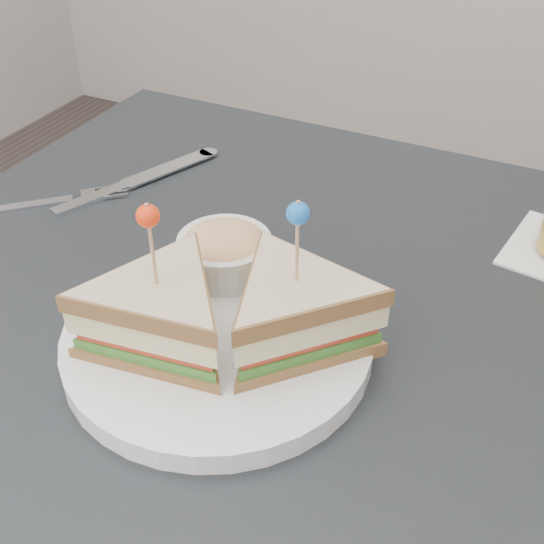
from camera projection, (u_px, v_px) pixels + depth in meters
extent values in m
cube|color=black|center=(257.00, 332.00, 0.62)|extent=(0.80, 0.80, 0.03)
cylinder|color=black|center=(175.00, 313.00, 1.22)|extent=(0.04, 0.04, 0.72)
cylinder|color=white|center=(218.00, 341.00, 0.57)|extent=(0.34, 0.34, 0.02)
cylinder|color=white|center=(218.00, 332.00, 0.57)|extent=(0.34, 0.34, 0.00)
cylinder|color=tan|center=(153.00, 252.00, 0.50)|extent=(0.00, 0.00, 0.08)
sphere|color=#F5330F|center=(148.00, 216.00, 0.48)|extent=(0.02, 0.02, 0.02)
cylinder|color=tan|center=(297.00, 249.00, 0.50)|extent=(0.00, 0.00, 0.08)
sphere|color=blue|center=(298.00, 213.00, 0.48)|extent=(0.02, 0.02, 0.02)
cylinder|color=white|center=(225.00, 256.00, 0.63)|extent=(0.11, 0.11, 0.04)
ellipsoid|color=#E0B772|center=(224.00, 244.00, 0.62)|extent=(0.10, 0.10, 0.03)
cube|color=silver|center=(21.00, 206.00, 0.76)|extent=(0.09, 0.09, 0.00)
cube|color=silver|center=(88.00, 195.00, 0.78)|extent=(0.03, 0.03, 0.00)
cube|color=silver|center=(94.00, 198.00, 0.77)|extent=(0.05, 0.10, 0.01)
cube|color=silver|center=(168.00, 168.00, 0.82)|extent=(0.07, 0.12, 0.00)
cylinder|color=silver|center=(208.00, 153.00, 0.86)|extent=(0.03, 0.03, 0.00)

